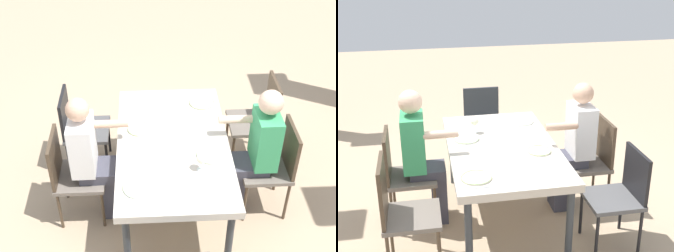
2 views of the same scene
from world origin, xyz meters
TOP-DOWN VIEW (x-y plane):
  - ground_plane at (0.00, 0.00)m, footprint 16.00×16.00m
  - dining_table at (0.00, 0.00)m, footprint 1.69×0.97m
  - chair_west_north at (-0.60, 0.91)m, footprint 0.44×0.44m
  - chair_west_south at (-0.60, -0.91)m, footprint 0.44×0.44m
  - chair_mid_north at (0.07, 0.91)m, footprint 0.44×0.44m
  - chair_mid_south at (0.07, -0.91)m, footprint 0.44×0.44m
  - diner_woman_green at (0.07, 0.73)m, footprint 0.35×0.49m
  - diner_man_white at (0.07, -0.71)m, footprint 0.34×0.49m
  - plate_0 at (-0.59, 0.32)m, footprint 0.24×0.24m
  - fork_0 at (-0.74, 0.32)m, footprint 0.02×0.17m
  - spoon_0 at (-0.44, 0.32)m, footprint 0.02×0.17m
  - plate_1 at (-0.20, -0.29)m, footprint 0.21×0.21m
  - fork_1 at (-0.35, -0.29)m, footprint 0.02×0.17m
  - spoon_1 at (-0.05, -0.29)m, footprint 0.03×0.17m
  - plate_2 at (0.19, 0.31)m, footprint 0.24×0.24m
  - wine_glass_2 at (0.36, 0.21)m, footprint 0.08×0.08m
  - fork_2 at (0.04, 0.31)m, footprint 0.02×0.17m
  - spoon_2 at (0.34, 0.31)m, footprint 0.03×0.17m
  - plate_3 at (0.55, -0.30)m, footprint 0.26×0.26m
  - fork_3 at (0.40, -0.30)m, footprint 0.02×0.17m
  - spoon_3 at (0.70, -0.30)m, footprint 0.03×0.17m

SIDE VIEW (x-z plane):
  - ground_plane at x=0.00m, z-range 0.00..0.00m
  - chair_west_south at x=-0.60m, z-range 0.07..0.94m
  - chair_mid_south at x=0.07m, z-range 0.07..0.95m
  - chair_mid_north at x=0.07m, z-range 0.07..0.99m
  - chair_west_north at x=-0.60m, z-range 0.07..1.03m
  - diner_man_white at x=0.07m, z-range 0.04..1.31m
  - dining_table at x=0.00m, z-range 0.31..1.05m
  - diner_woman_green at x=0.07m, z-range 0.05..1.34m
  - fork_0 at x=-0.74m, z-range 0.74..0.75m
  - spoon_0 at x=-0.44m, z-range 0.74..0.75m
  - fork_1 at x=-0.35m, z-range 0.74..0.75m
  - spoon_1 at x=-0.05m, z-range 0.74..0.75m
  - fork_2 at x=0.04m, z-range 0.74..0.75m
  - spoon_2 at x=0.34m, z-range 0.74..0.75m
  - fork_3 at x=0.40m, z-range 0.74..0.75m
  - spoon_3 at x=0.70m, z-range 0.74..0.75m
  - plate_3 at x=0.55m, z-range 0.74..0.76m
  - plate_0 at x=-0.59m, z-range 0.74..0.76m
  - plate_2 at x=0.19m, z-range 0.74..0.76m
  - plate_1 at x=-0.20m, z-range 0.74..0.76m
  - wine_glass_2 at x=0.36m, z-range 0.78..0.93m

